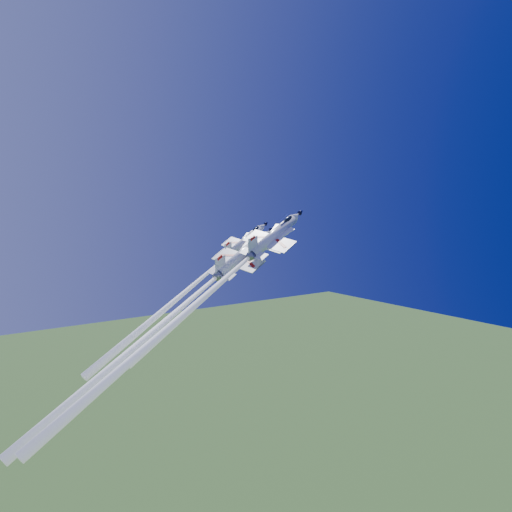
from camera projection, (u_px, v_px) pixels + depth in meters
jet_lead at (226, 278)px, 112.98m from camera, size 37.07×13.27×32.32m
jet_left at (192, 286)px, 109.37m from camera, size 36.64×12.87×32.59m
jet_right at (195, 305)px, 96.11m from camera, size 48.02×16.68×43.45m
jet_slot at (169, 318)px, 98.80m from camera, size 46.32×16.26×41.24m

